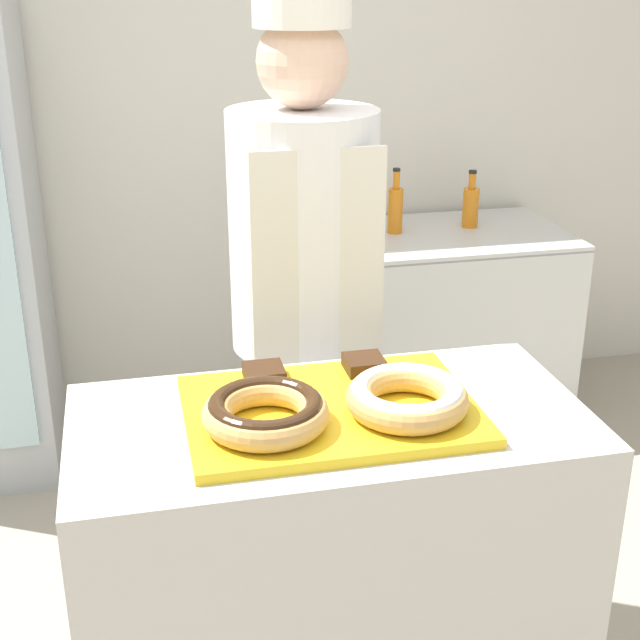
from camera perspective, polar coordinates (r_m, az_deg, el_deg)
wall_back at (r=3.82m, az=-6.94°, el=13.86°), size 8.00×0.06×2.70m
display_counter at (r=2.18m, az=0.61°, el=-17.59°), size 1.10×0.55×0.98m
serving_tray at (r=1.90m, az=0.67°, el=-5.81°), size 0.61×0.43×0.02m
donut_chocolate_glaze at (r=1.80m, az=-3.50°, el=-5.83°), size 0.26×0.26×0.07m
donut_light_glaze at (r=1.86m, az=5.60°, el=-4.87°), size 0.26×0.26×0.07m
brownie_back_left at (r=2.00m, az=-3.60°, el=-3.44°), size 0.09×0.09×0.03m
brownie_back_right at (r=2.05m, az=2.85°, el=-2.82°), size 0.09×0.09×0.03m
baker_person at (r=2.49m, az=-1.00°, el=0.16°), size 0.40×0.40×1.80m
chest_freezer at (r=3.92m, az=8.27°, el=-0.16°), size 0.94×0.64×0.83m
bottle_orange at (r=3.72m, az=4.85°, el=7.15°), size 0.06×0.06×0.27m
bottle_orange_b at (r=3.85m, az=9.62°, el=7.25°), size 0.07×0.07×0.24m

